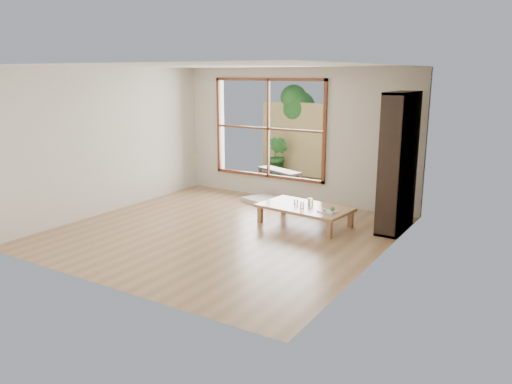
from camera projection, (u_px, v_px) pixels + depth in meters
ground at (225, 231)px, 8.07m from camera, size 5.00×5.00×0.00m
low_table at (305, 208)px, 8.33m from camera, size 1.59×1.01×0.33m
floor_cushion at (262, 200)px, 9.91m from camera, size 0.73×0.73×0.08m
bookshelf at (398, 163)px, 7.91m from camera, size 0.35×1.00×2.22m
glass_tall at (302, 205)px, 8.17m from camera, size 0.07×0.07×0.12m
glass_mid at (310, 202)px, 8.38m from camera, size 0.08×0.08×0.11m
glass_short at (311, 202)px, 8.40m from camera, size 0.07×0.07×0.09m
glass_small at (296, 202)px, 8.44m from camera, size 0.07×0.07×0.08m
food_tray at (328, 211)px, 7.96m from camera, size 0.30×0.24×0.09m
deck at (294, 186)px, 11.32m from camera, size 2.80×2.00×0.05m
garden_bench at (279, 172)px, 11.15m from camera, size 1.19×0.73×0.36m
bamboo_fence at (314, 141)px, 11.94m from camera, size 2.80×0.06×1.80m
shrub_right at (345, 163)px, 11.18m from camera, size 1.09×1.01×0.99m
shrub_left at (278, 156)px, 12.21m from camera, size 0.64×0.58×0.98m
garden_tree at (295, 109)px, 12.36m from camera, size 1.04×0.85×2.22m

